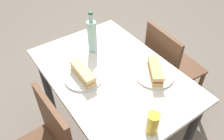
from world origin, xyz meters
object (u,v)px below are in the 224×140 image
(chair_far, at_px, (168,66))
(water_bottle, at_px, (92,36))
(beer_glass, at_px, (153,123))
(baguette_sandwich_far, at_px, (155,71))
(baguette_sandwich_near, at_px, (83,73))
(dining_table, at_px, (112,85))
(knife_far, at_px, (162,73))
(plate_near, at_px, (84,78))
(plate_far, at_px, (154,75))
(knife_near, at_px, (90,72))

(chair_far, height_order, water_bottle, water_bottle)
(beer_glass, bearing_deg, baguette_sandwich_far, 134.96)
(baguette_sandwich_near, distance_m, beer_glass, 0.55)
(dining_table, distance_m, knife_far, 0.36)
(dining_table, relative_size, knife_far, 6.40)
(dining_table, distance_m, baguette_sandwich_near, 0.25)
(chair_far, distance_m, knife_far, 0.47)
(plate_near, relative_size, beer_glass, 1.88)
(plate_far, bearing_deg, knife_far, 68.53)
(plate_near, bearing_deg, knife_near, 100.16)
(plate_near, bearing_deg, water_bottle, 136.78)
(plate_far, relative_size, beer_glass, 1.88)
(plate_far, xyz_separation_m, baguette_sandwich_far, (-0.00, -0.00, 0.04))
(plate_near, height_order, plate_far, same)
(baguette_sandwich_near, xyz_separation_m, knife_near, (-0.01, 0.06, -0.03))
(chair_far, relative_size, water_bottle, 2.72)
(plate_far, distance_m, baguette_sandwich_far, 0.04)
(baguette_sandwich_far, distance_m, knife_far, 0.06)
(beer_glass, bearing_deg, plate_far, 134.96)
(knife_far, bearing_deg, baguette_sandwich_near, -121.37)
(dining_table, distance_m, water_bottle, 0.37)
(dining_table, relative_size, plate_far, 4.51)
(dining_table, height_order, knife_near, knife_near)
(plate_near, distance_m, water_bottle, 0.32)
(chair_far, height_order, knife_near, chair_far)
(beer_glass, bearing_deg, knife_far, 128.51)
(plate_far, relative_size, baguette_sandwich_far, 1.11)
(baguette_sandwich_far, bearing_deg, chair_far, 117.87)
(dining_table, distance_m, baguette_sandwich_far, 0.32)
(knife_near, distance_m, beer_glass, 0.55)
(baguette_sandwich_near, relative_size, beer_glass, 1.79)
(water_bottle, xyz_separation_m, beer_glass, (0.76, -0.11, -0.06))
(chair_far, xyz_separation_m, knife_near, (-0.06, -0.70, 0.26))
(plate_near, relative_size, plate_far, 1.00)
(plate_near, xyz_separation_m, knife_far, (0.27, 0.44, 0.01))
(chair_far, relative_size, knife_near, 4.71)
(knife_far, bearing_deg, baguette_sandwich_far, -111.47)
(plate_near, relative_size, knife_far, 1.42)
(plate_near, bearing_deg, baguette_sandwich_near, 0.00)
(baguette_sandwich_near, bearing_deg, knife_near, 100.16)
(baguette_sandwich_far, xyz_separation_m, knife_far, (0.02, 0.05, -0.03))
(knife_far, bearing_deg, chair_far, 123.90)
(baguette_sandwich_far, distance_m, water_bottle, 0.51)
(beer_glass, bearing_deg, water_bottle, 171.60)
(plate_near, distance_m, beer_glass, 0.55)
(plate_near, bearing_deg, knife_far, 58.63)
(plate_far, distance_m, water_bottle, 0.52)
(dining_table, height_order, water_bottle, water_bottle)
(plate_near, relative_size, baguette_sandwich_far, 1.11)
(plate_near, xyz_separation_m, baguette_sandwich_far, (0.25, 0.39, 0.04))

